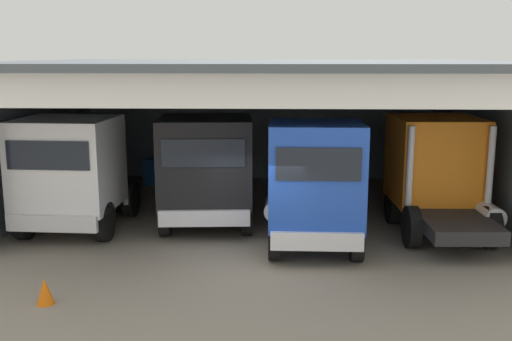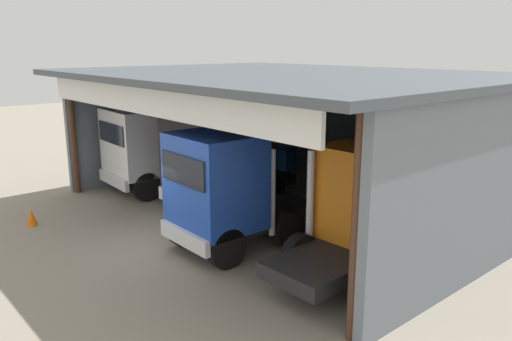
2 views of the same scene
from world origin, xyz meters
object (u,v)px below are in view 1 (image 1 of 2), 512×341
object	(u,v)px
tool_cart	(156,171)
oil_drum	(347,171)
truck_blue_yard_outside	(314,185)
truck_black_left_bay	(206,169)
truck_orange_center_bay	(437,172)
truck_white_right_bay	(72,172)
traffic_cone	(45,291)

from	to	relation	value
tool_cart	oil_drum	bearing A→B (deg)	3.93
truck_blue_yard_outside	truck_black_left_bay	bearing A→B (deg)	-32.73
tool_cart	truck_blue_yard_outside	bearing A→B (deg)	-54.04
truck_orange_center_bay	oil_drum	bearing A→B (deg)	103.96
truck_blue_yard_outside	truck_orange_center_bay	size ratio (longest dim) A/B	0.95
truck_orange_center_bay	tool_cart	bearing A→B (deg)	146.05
truck_white_right_bay	truck_orange_center_bay	bearing A→B (deg)	-175.07
truck_blue_yard_outside	tool_cart	distance (m)	9.78
truck_white_right_bay	truck_orange_center_bay	size ratio (longest dim) A/B	1.10
truck_black_left_bay	oil_drum	bearing A→B (deg)	-131.06
truck_black_left_bay	traffic_cone	bearing A→B (deg)	60.35
tool_cart	traffic_cone	distance (m)	11.40
truck_blue_yard_outside	traffic_cone	distance (m)	6.86
oil_drum	truck_black_left_bay	bearing A→B (deg)	-127.28
oil_drum	truck_white_right_bay	bearing A→B (deg)	-141.39
oil_drum	traffic_cone	bearing A→B (deg)	-122.33
truck_black_left_bay	traffic_cone	world-z (taller)	truck_black_left_bay
truck_black_left_bay	oil_drum	distance (m)	8.13
truck_orange_center_bay	traffic_cone	world-z (taller)	truck_orange_center_bay
truck_orange_center_bay	oil_drum	world-z (taller)	truck_orange_center_bay
oil_drum	traffic_cone	distance (m)	14.10
truck_blue_yard_outside	tool_cart	xyz separation A→B (m)	(-5.70, 7.86, -1.24)
truck_white_right_bay	truck_blue_yard_outside	distance (m)	6.92
truck_white_right_bay	tool_cart	distance (m)	6.57
truck_white_right_bay	traffic_cone	world-z (taller)	truck_white_right_bay
truck_black_left_bay	tool_cart	xyz separation A→B (m)	(-2.69, 5.87, -1.27)
truck_blue_yard_outside	tool_cart	size ratio (longest dim) A/B	4.62
truck_orange_center_bay	tool_cart	world-z (taller)	truck_orange_center_bay
truck_white_right_bay	truck_black_left_bay	bearing A→B (deg)	-169.75
truck_black_left_bay	truck_blue_yard_outside	size ratio (longest dim) A/B	1.05
truck_black_left_bay	truck_orange_center_bay	bearing A→B (deg)	175.33
truck_white_right_bay	truck_blue_yard_outside	size ratio (longest dim) A/B	1.15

